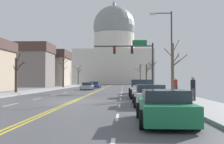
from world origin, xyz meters
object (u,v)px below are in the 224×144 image
signal_gantry (136,55)px  sedan_near_00 (138,89)px  sedan_near_03 (164,107)px  sedan_near_02 (150,96)px  pedestrian_01 (193,87)px  sedan_oncoming_00 (87,86)px  pedestrian_00 (176,85)px  street_lamp_right (169,46)px  sedan_oncoming_01 (95,85)px  pickup_truck_near_01 (142,90)px

signal_gantry → sedan_near_00: bearing=-89.5°
sedan_near_03 → sedan_near_02: bearing=88.9°
signal_gantry → pedestrian_01: bearing=-78.5°
sedan_near_02 → sedan_oncoming_00: size_ratio=1.04×
pedestrian_00 → sedan_near_00: bearing=139.5°
sedan_near_02 → pedestrian_01: 3.82m
street_lamp_right → sedan_near_03: size_ratio=1.83×
street_lamp_right → sedan_oncoming_00: (-9.98, 17.37, -4.19)m
pedestrian_00 → pedestrian_01: 8.15m
sedan_near_03 → sedan_oncoming_01: 41.49m
sedan_near_00 → sedan_near_02: 13.21m
sedan_oncoming_01 → sedan_near_02: bearing=-77.8°
sedan_near_03 → signal_gantry: bearing=89.8°
sedan_near_02 → sedan_near_03: (-0.13, -6.82, -0.02)m
street_lamp_right → sedan_near_00: (-2.52, 5.57, -4.21)m
sedan_near_03 → sedan_oncoming_01: bearing=100.0°
sedan_near_00 → pedestrian_00: pedestrian_00 is taller
street_lamp_right → sedan_oncoming_01: street_lamp_right is taller
signal_gantry → sedan_oncoming_00: 11.07m
sedan_oncoming_01 → sedan_near_03: bearing=-80.0°
sedan_near_02 → sedan_oncoming_01: (-7.33, 34.04, -0.03)m
pedestrian_01 → sedan_near_03: bearing=-110.9°
sedan_near_03 → pedestrian_01: pedestrian_01 is taller
sedan_near_00 → sedan_oncoming_01: bearing=109.4°
sedan_near_02 → sedan_near_00: bearing=90.0°
sedan_oncoming_00 → sedan_near_00: bearing=-57.7°
pickup_truck_near_01 → sedan_near_03: pickup_truck_near_01 is taller
pedestrian_01 → street_lamp_right: bearing=97.2°
sedan_oncoming_00 → sedan_near_03: bearing=-77.0°
sedan_oncoming_01 → pedestrian_01: 33.75m
signal_gantry → sedan_near_00: (0.04, -4.84, -4.39)m
signal_gantry → street_lamp_right: size_ratio=1.01×
sedan_oncoming_01 → pedestrian_00: pedestrian_00 is taller
pickup_truck_near_01 → sedan_oncoming_01: bearing=105.3°
sedan_near_03 → sedan_oncoming_00: bearing=103.0°
pickup_truck_near_01 → pedestrian_00: (3.60, 3.02, 0.35)m
sedan_near_00 → pickup_truck_near_01: (0.02, -6.11, 0.19)m
pickup_truck_near_01 → pedestrian_00: 4.71m
sedan_oncoming_00 → pedestrian_00: (11.08, -14.89, 0.53)m
sedan_near_03 → sedan_near_00: bearing=89.6°
sedan_near_00 → street_lamp_right: bearing=-65.7°
sedan_near_00 → pedestrian_00: bearing=-40.5°
pickup_truck_near_01 → sedan_near_03: bearing=-90.6°
sedan_near_03 → sedan_oncoming_00: size_ratio=0.95×
pedestrian_01 → signal_gantry: bearing=101.5°
pickup_truck_near_01 → pedestrian_01: size_ratio=3.35×
signal_gantry → sedan_oncoming_01: (-7.30, 15.98, -4.35)m
sedan_near_03 → sedan_oncoming_01: (-7.20, 40.87, -0.01)m
sedan_near_03 → pedestrian_00: size_ratio=2.54×
street_lamp_right → pedestrian_01: (0.71, -5.66, -3.65)m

